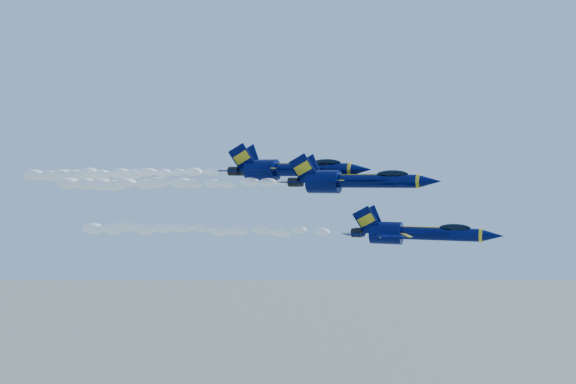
% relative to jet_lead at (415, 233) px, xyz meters
% --- Properties ---
extents(jet_lead, '(15.54, 12.75, 5.78)m').
position_rel_jet_lead_xyz_m(jet_lead, '(0.00, 0.00, 0.00)').
color(jet_lead, '#02083A').
extents(smoke_trail_jet_lead, '(36.66, 1.61, 1.45)m').
position_rel_jet_lead_xyz_m(smoke_trail_jet_lead, '(-24.97, -0.00, -0.36)').
color(smoke_trail_jet_lead, white).
extents(jet_second, '(18.38, 15.08, 6.83)m').
position_rel_jet_lead_xyz_m(jet_second, '(-8.77, 6.63, 5.47)').
color(jet_second, '#02083A').
extents(smoke_trail_jet_second, '(36.66, 1.90, 1.71)m').
position_rel_jet_lead_xyz_m(smoke_trail_jet_second, '(-34.96, 6.63, 5.08)').
color(smoke_trail_jet_second, white).
extents(jet_third, '(19.81, 16.25, 7.36)m').
position_rel_jet_lead_xyz_m(jet_third, '(-19.04, 11.70, 6.97)').
color(jet_third, '#02083A').
extents(smoke_trail_jet_third, '(36.66, 2.05, 1.84)m').
position_rel_jet_lead_xyz_m(smoke_trail_jet_third, '(-45.83, 11.70, 6.57)').
color(smoke_trail_jet_third, white).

